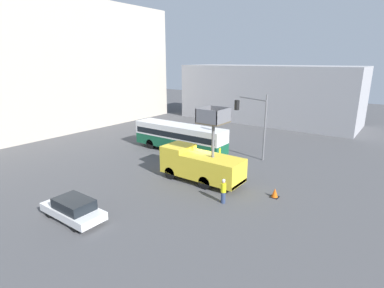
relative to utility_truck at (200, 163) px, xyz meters
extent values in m
plane|color=#4C4C4F|center=(1.38, 0.69, -1.58)|extent=(120.00, 120.00, 0.00)
cube|color=#BCB2A3|center=(1.38, 28.80, 7.45)|extent=(44.00, 10.00, 18.05)
cube|color=#9E9EA3|center=(27.99, 5.87, 2.92)|extent=(10.00, 28.00, 8.99)
cube|color=yellow|center=(0.00, 2.34, 0.04)|extent=(2.52, 2.12, 2.28)
cube|color=yellow|center=(0.00, -1.18, -0.16)|extent=(2.52, 4.94, 1.87)
cube|color=red|center=(0.00, -3.60, -0.95)|extent=(2.47, 0.10, 0.24)
cylinder|color=black|center=(-1.11, 2.34, -1.04)|extent=(0.30, 1.06, 1.06)
cylinder|color=black|center=(1.11, 2.34, -1.04)|extent=(0.30, 1.06, 1.06)
cylinder|color=black|center=(-1.11, -1.18, -1.04)|extent=(0.30, 1.06, 1.06)
cylinder|color=black|center=(1.11, -1.18, -1.04)|extent=(0.30, 1.06, 1.06)
cylinder|color=slate|center=(0.00, -1.18, 2.18)|extent=(0.24, 0.24, 2.81)
cube|color=brown|center=(0.00, -1.18, 3.63)|extent=(2.15, 1.94, 0.10)
cube|color=slate|center=(-1.03, -1.18, 4.21)|extent=(0.08, 1.94, 1.05)
cube|color=slate|center=(1.03, -1.18, 4.21)|extent=(0.08, 1.94, 1.05)
cube|color=slate|center=(0.00, -0.25, 4.21)|extent=(2.15, 0.08, 1.05)
cube|color=slate|center=(0.00, -2.12, 4.21)|extent=(2.15, 0.08, 1.05)
cube|color=#145638|center=(5.58, 6.65, -0.53)|extent=(2.40, 11.08, 1.15)
cube|color=silver|center=(5.58, 6.65, 0.75)|extent=(2.40, 11.08, 1.41)
cube|color=black|center=(5.58, 6.65, 0.54)|extent=(2.42, 10.64, 0.62)
cylinder|color=black|center=(4.53, 10.09, -1.03)|extent=(0.30, 1.10, 1.10)
cylinder|color=black|center=(6.64, 10.09, -1.03)|extent=(0.30, 1.10, 1.10)
cylinder|color=black|center=(4.53, 3.22, -1.03)|extent=(0.30, 1.10, 1.10)
cylinder|color=black|center=(6.64, 3.22, -1.03)|extent=(0.30, 1.10, 1.10)
cylinder|color=slate|center=(8.26, -2.03, 1.75)|extent=(0.18, 0.18, 6.66)
cylinder|color=slate|center=(6.58, -1.32, 4.78)|extent=(1.55, 3.42, 0.13)
cube|color=black|center=(4.90, -0.60, 4.33)|extent=(0.42, 0.42, 0.90)
sphere|color=red|center=(4.90, -0.60, 4.58)|extent=(0.20, 0.20, 0.20)
cylinder|color=navy|center=(-2.34, -3.58, -1.16)|extent=(0.32, 0.32, 0.84)
cylinder|color=yellow|center=(-2.34, -3.58, -0.41)|extent=(0.38, 0.38, 0.66)
sphere|color=tan|center=(-2.34, -3.58, 0.04)|extent=(0.23, 0.23, 0.23)
sphere|color=white|center=(-2.34, -3.58, 0.14)|extent=(0.24, 0.24, 0.24)
cylinder|color=navy|center=(4.97, 1.22, -1.15)|extent=(0.32, 0.32, 0.84)
cylinder|color=yellow|center=(4.97, 1.22, -0.40)|extent=(0.38, 0.38, 0.67)
sphere|color=tan|center=(4.97, 1.22, 0.05)|extent=(0.23, 0.23, 0.23)
sphere|color=white|center=(4.97, 1.22, 0.15)|extent=(0.24, 0.24, 0.24)
cube|color=black|center=(0.73, -6.21, -1.56)|extent=(0.62, 0.62, 0.03)
cone|color=#F25B0F|center=(0.73, -6.21, -1.22)|extent=(0.49, 0.49, 0.71)
cube|color=silver|center=(-9.92, 3.09, -1.05)|extent=(1.89, 4.58, 0.52)
cube|color=black|center=(-9.92, 2.86, -0.47)|extent=(1.66, 2.52, 0.64)
cylinder|color=black|center=(-10.75, 4.51, -1.26)|extent=(0.22, 0.64, 0.64)
cylinder|color=black|center=(-9.10, 4.51, -1.26)|extent=(0.22, 0.64, 0.64)
cylinder|color=black|center=(-10.75, 1.67, -1.26)|extent=(0.22, 0.64, 0.64)
cylinder|color=black|center=(-9.10, 1.67, -1.26)|extent=(0.22, 0.64, 0.64)
camera|label=1|loc=(-19.37, -13.25, 8.29)|focal=28.00mm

